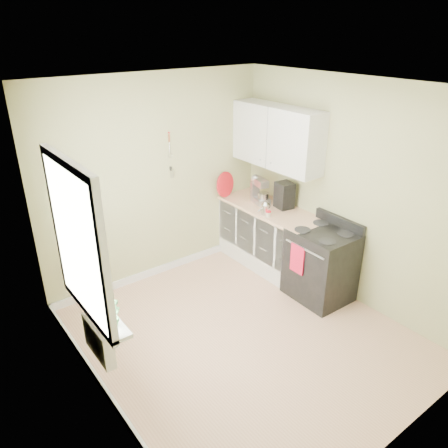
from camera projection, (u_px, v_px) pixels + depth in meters
floor at (244, 337)px, 4.91m from camera, size 3.20×3.60×0.02m
ceiling at (250, 86)px, 3.77m from camera, size 3.20×3.60×0.02m
wall_back at (157, 180)px, 5.65m from camera, size 3.20×0.02×2.70m
wall_left at (91, 280)px, 3.46m from camera, size 0.02×3.60×2.70m
wall_right at (349, 193)px, 5.23m from camera, size 0.02×3.60×2.70m
base_cabinets at (270, 239)px, 6.16m from camera, size 0.60×1.60×0.87m
countertop at (271, 209)px, 5.97m from camera, size 0.64×1.60×0.04m
upper_cabinets at (277, 137)px, 5.71m from camera, size 0.35×1.40×0.80m
window at (77, 243)px, 3.60m from camera, size 0.06×1.14×1.44m
window_sill at (95, 307)px, 3.92m from camera, size 0.18×1.14×0.04m
radiator at (99, 340)px, 4.01m from camera, size 0.12×0.50×0.35m
wall_utensils at (170, 162)px, 5.65m from camera, size 0.02×0.14×0.58m
stove at (321, 264)px, 5.45m from camera, size 0.67×0.76×1.03m
stand_mixer at (260, 191)px, 6.09m from camera, size 0.26×0.34×0.38m
kettle at (265, 208)px, 5.72m from camera, size 0.17×0.10×0.17m
coffee_maker at (284, 196)px, 5.89m from camera, size 0.24×0.25×0.36m
red_tray at (225, 184)px, 6.27m from camera, size 0.37×0.15×0.37m
jar at (268, 214)px, 5.66m from camera, size 0.07×0.07×0.08m
plant_a at (113, 313)px, 3.58m from camera, size 0.16×0.13×0.27m
plant_b at (92, 289)px, 3.90m from camera, size 0.20×0.20×0.28m
plant_c at (83, 276)px, 4.05m from camera, size 0.26×0.26×0.33m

